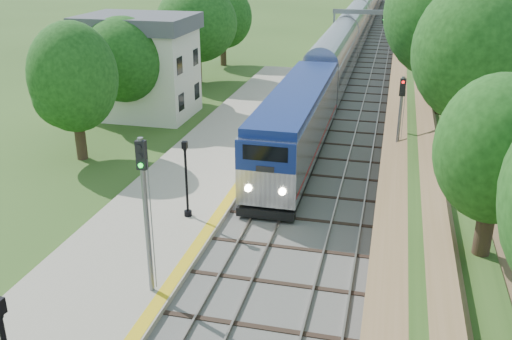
% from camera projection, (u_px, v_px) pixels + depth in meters
% --- Properties ---
extents(trackbed, '(9.50, 170.00, 0.28)m').
position_uv_depth(trackbed, '(365.00, 57.00, 70.33)').
color(trackbed, '#4C4944').
rests_on(trackbed, ground).
extents(platform, '(6.40, 68.00, 0.38)m').
position_uv_depth(platform, '(186.00, 190.00, 32.19)').
color(platform, gray).
rests_on(platform, ground).
extents(yellow_stripe, '(0.55, 68.00, 0.01)m').
position_uv_depth(yellow_stripe, '(234.00, 191.00, 31.49)').
color(yellow_stripe, gold).
rests_on(yellow_stripe, platform).
extents(embankment, '(10.64, 170.00, 11.70)m').
position_uv_depth(embankment, '(437.00, 44.00, 67.79)').
color(embankment, brown).
rests_on(embankment, ground).
extents(station_building, '(8.60, 6.60, 8.00)m').
position_uv_depth(station_building, '(141.00, 65.00, 45.31)').
color(station_building, white).
rests_on(station_building, ground).
extents(signal_gantry, '(8.40, 0.38, 6.20)m').
position_uv_depth(signal_gantry, '(369.00, 22.00, 63.94)').
color(signal_gantry, slate).
rests_on(signal_gantry, ground).
extents(trees_behind_platform, '(7.82, 53.32, 7.21)m').
position_uv_depth(trees_behind_platform, '(120.00, 89.00, 36.10)').
color(trees_behind_platform, '#332316').
rests_on(trees_behind_platform, ground).
extents(train, '(3.06, 122.77, 4.50)m').
position_uv_depth(train, '(358.00, 23.00, 82.24)').
color(train, black).
rests_on(train, trackbed).
extents(lamppost_far, '(0.39, 0.39, 3.94)m').
position_uv_depth(lamppost_far, '(187.00, 183.00, 28.03)').
color(lamppost_far, black).
rests_on(lamppost_far, platform).
extents(signal_platform, '(0.37, 0.30, 6.35)m').
position_uv_depth(signal_platform, '(145.00, 200.00, 21.12)').
color(signal_platform, slate).
rests_on(signal_platform, platform).
extents(signal_farside, '(0.34, 0.27, 6.14)m').
position_uv_depth(signal_farside, '(400.00, 118.00, 32.44)').
color(signal_farside, slate).
rests_on(signal_farside, ground).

